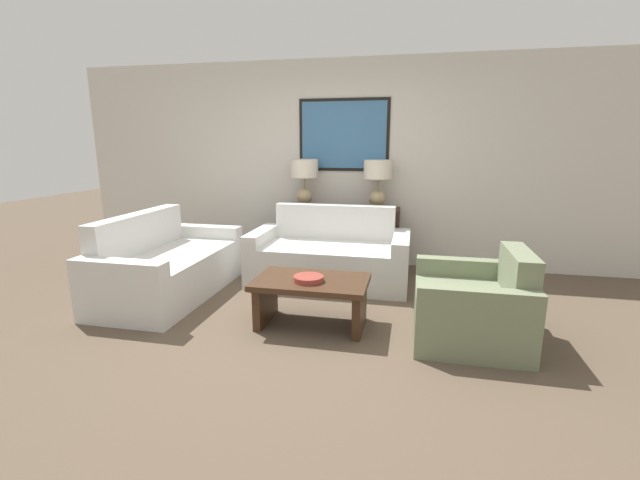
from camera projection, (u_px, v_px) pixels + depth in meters
The scene contains 10 objects.
ground_plane at pixel (300, 330), 3.76m from camera, with size 20.00×20.00×0.00m, color brown.
back_wall at pixel (344, 164), 5.67m from camera, with size 7.48×0.12×2.65m.
console_table at pixel (340, 237), 5.62m from camera, with size 1.52×0.38×0.79m.
table_lamp_left at pixel (304, 175), 5.54m from camera, with size 0.36×0.36×0.60m.
table_lamp_right at pixel (378, 177), 5.34m from camera, with size 0.36×0.36×0.60m.
couch_by_back_wall at pixel (330, 257), 5.00m from camera, with size 1.81×0.90×0.87m.
couch_by_side at pixel (167, 267), 4.59m from camera, with size 0.90×1.81×0.87m.
coffee_table at pixel (311, 293), 3.79m from camera, with size 1.00×0.62×0.43m.
decorative_bowl at pixel (309, 279), 3.70m from camera, with size 0.26×0.26×0.05m.
armchair_near_back_wall at pixel (474, 307), 3.55m from camera, with size 0.88×0.98×0.77m.
Camera 1 is at (0.92, -3.37, 1.61)m, focal length 24.00 mm.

